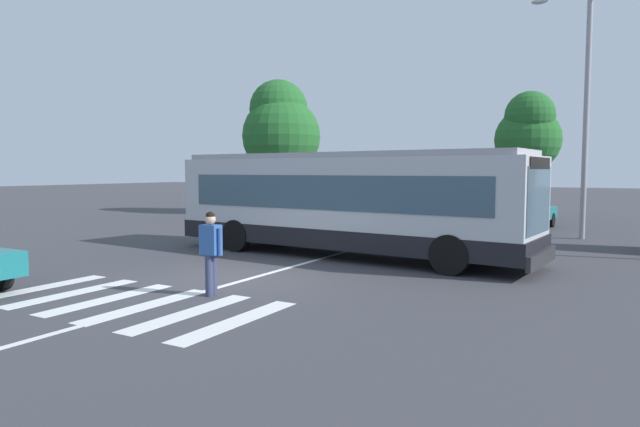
{
  "coord_description": "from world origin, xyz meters",
  "views": [
    {
      "loc": [
        8.22,
        -10.27,
        2.55
      ],
      "look_at": [
        0.29,
        3.61,
        1.3
      ],
      "focal_mm": 31.11,
      "sensor_mm": 36.0,
      "label": 1
    }
  ],
  "objects_px": {
    "parked_car_teal": "(525,211)",
    "background_tree_left": "(280,128)",
    "parked_car_black": "(403,207)",
    "parked_car_silver": "(306,204)",
    "parked_car_red": "(460,210)",
    "parked_car_charcoal": "(357,205)",
    "city_transit_bus": "(346,203)",
    "background_tree_right": "(528,133)",
    "pedestrian_crossing_street": "(211,249)",
    "twin_arm_street_lamp": "(587,87)"
  },
  "relations": [
    {
      "from": "parked_car_red",
      "to": "parked_car_teal",
      "type": "height_order",
      "value": "same"
    },
    {
      "from": "parked_car_silver",
      "to": "parked_car_black",
      "type": "relative_size",
      "value": 0.99
    },
    {
      "from": "background_tree_left",
      "to": "pedestrian_crossing_street",
      "type": "bearing_deg",
      "value": -60.01
    },
    {
      "from": "parked_car_charcoal",
      "to": "parked_car_black",
      "type": "height_order",
      "value": "same"
    },
    {
      "from": "pedestrian_crossing_street",
      "to": "background_tree_left",
      "type": "height_order",
      "value": "background_tree_left"
    },
    {
      "from": "background_tree_left",
      "to": "city_transit_bus",
      "type": "bearing_deg",
      "value": -49.53
    },
    {
      "from": "parked_car_black",
      "to": "parked_car_teal",
      "type": "distance_m",
      "value": 5.57
    },
    {
      "from": "city_transit_bus",
      "to": "background_tree_right",
      "type": "xyz_separation_m",
      "value": [
        2.6,
        15.35,
        2.86
      ]
    },
    {
      "from": "parked_car_charcoal",
      "to": "twin_arm_street_lamp",
      "type": "bearing_deg",
      "value": -15.49
    },
    {
      "from": "background_tree_right",
      "to": "parked_car_black",
      "type": "bearing_deg",
      "value": -135.3
    },
    {
      "from": "parked_car_teal",
      "to": "background_tree_left",
      "type": "distance_m",
      "value": 14.72
    },
    {
      "from": "parked_car_teal",
      "to": "background_tree_left",
      "type": "relative_size",
      "value": 0.59
    },
    {
      "from": "parked_car_black",
      "to": "parked_car_red",
      "type": "distance_m",
      "value": 2.85
    },
    {
      "from": "pedestrian_crossing_street",
      "to": "background_tree_left",
      "type": "distance_m",
      "value": 21.85
    },
    {
      "from": "parked_car_teal",
      "to": "twin_arm_street_lamp",
      "type": "bearing_deg",
      "value": -47.7
    },
    {
      "from": "parked_car_teal",
      "to": "parked_car_black",
      "type": "bearing_deg",
      "value": -177.73
    },
    {
      "from": "parked_car_red",
      "to": "parked_car_teal",
      "type": "distance_m",
      "value": 2.77
    },
    {
      "from": "parked_car_black",
      "to": "twin_arm_street_lamp",
      "type": "height_order",
      "value": "twin_arm_street_lamp"
    },
    {
      "from": "parked_car_teal",
      "to": "parked_car_red",
      "type": "bearing_deg",
      "value": -170.18
    },
    {
      "from": "parked_car_silver",
      "to": "background_tree_left",
      "type": "bearing_deg",
      "value": 144.67
    },
    {
      "from": "parked_car_silver",
      "to": "parked_car_red",
      "type": "relative_size",
      "value": 1.01
    },
    {
      "from": "parked_car_charcoal",
      "to": "twin_arm_street_lamp",
      "type": "height_order",
      "value": "twin_arm_street_lamp"
    },
    {
      "from": "parked_car_silver",
      "to": "parked_car_red",
      "type": "bearing_deg",
      "value": -1.03
    },
    {
      "from": "parked_car_black",
      "to": "parked_car_charcoal",
      "type": "bearing_deg",
      "value": 170.57
    },
    {
      "from": "twin_arm_street_lamp",
      "to": "parked_car_silver",
      "type": "bearing_deg",
      "value": 169.81
    },
    {
      "from": "parked_car_silver",
      "to": "twin_arm_street_lamp",
      "type": "bearing_deg",
      "value": -10.19
    },
    {
      "from": "parked_car_black",
      "to": "parked_car_teal",
      "type": "relative_size",
      "value": 1.0
    },
    {
      "from": "pedestrian_crossing_street",
      "to": "parked_car_silver",
      "type": "distance_m",
      "value": 18.21
    },
    {
      "from": "parked_car_teal",
      "to": "background_tree_left",
      "type": "xyz_separation_m",
      "value": [
        -13.98,
        1.8,
        4.23
      ]
    },
    {
      "from": "twin_arm_street_lamp",
      "to": "parked_car_black",
      "type": "bearing_deg",
      "value": 162.6
    },
    {
      "from": "parked_car_silver",
      "to": "background_tree_right",
      "type": "distance_m",
      "value": 12.0
    },
    {
      "from": "parked_car_black",
      "to": "background_tree_right",
      "type": "height_order",
      "value": "background_tree_right"
    },
    {
      "from": "parked_car_black",
      "to": "background_tree_left",
      "type": "height_order",
      "value": "background_tree_left"
    },
    {
      "from": "parked_car_teal",
      "to": "parked_car_silver",
      "type": "bearing_deg",
      "value": -178.31
    },
    {
      "from": "city_transit_bus",
      "to": "twin_arm_street_lamp",
      "type": "relative_size",
      "value": 1.24
    },
    {
      "from": "pedestrian_crossing_street",
      "to": "parked_car_charcoal",
      "type": "relative_size",
      "value": 0.37
    },
    {
      "from": "parked_car_silver",
      "to": "parked_car_red",
      "type": "xyz_separation_m",
      "value": [
        8.26,
        -0.15,
        0.0
      ]
    },
    {
      "from": "city_transit_bus",
      "to": "parked_car_red",
      "type": "height_order",
      "value": "city_transit_bus"
    },
    {
      "from": "pedestrian_crossing_street",
      "to": "parked_car_silver",
      "type": "relative_size",
      "value": 0.38
    },
    {
      "from": "pedestrian_crossing_street",
      "to": "twin_arm_street_lamp",
      "type": "relative_size",
      "value": 0.19
    },
    {
      "from": "pedestrian_crossing_street",
      "to": "background_tree_right",
      "type": "bearing_deg",
      "value": 83.17
    },
    {
      "from": "twin_arm_street_lamp",
      "to": "background_tree_left",
      "type": "height_order",
      "value": "twin_arm_street_lamp"
    },
    {
      "from": "city_transit_bus",
      "to": "twin_arm_street_lamp",
      "type": "distance_m",
      "value": 10.65
    },
    {
      "from": "parked_car_silver",
      "to": "background_tree_right",
      "type": "bearing_deg",
      "value": 25.61
    },
    {
      "from": "pedestrian_crossing_street",
      "to": "parked_car_teal",
      "type": "bearing_deg",
      "value": 79.06
    },
    {
      "from": "pedestrian_crossing_street",
      "to": "parked_car_red",
      "type": "xyz_separation_m",
      "value": [
        0.52,
        16.33,
        -0.2
      ]
    },
    {
      "from": "parked_car_charcoal",
      "to": "parked_car_silver",
      "type": "bearing_deg",
      "value": -168.97
    },
    {
      "from": "parked_car_silver",
      "to": "parked_car_teal",
      "type": "distance_m",
      "value": 10.99
    },
    {
      "from": "parked_car_red",
      "to": "background_tree_left",
      "type": "distance_m",
      "value": 12.24
    },
    {
      "from": "background_tree_right",
      "to": "parked_car_teal",
      "type": "bearing_deg",
      "value": -81.56
    }
  ]
}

